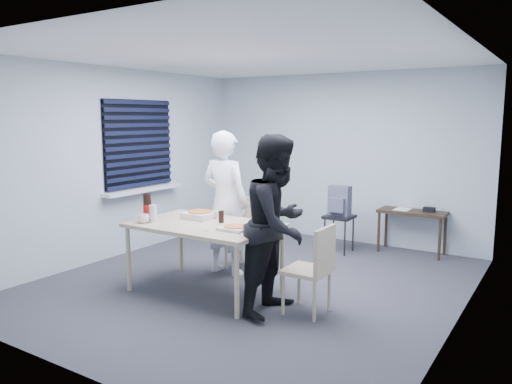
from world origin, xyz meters
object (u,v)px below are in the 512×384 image
Objects in this scene: side_table at (412,216)px; mug_a at (144,219)px; soda_bottle at (147,207)px; stool at (339,223)px; chair_far at (248,228)px; dining_table at (205,229)px; mug_b at (218,214)px; person_white at (225,203)px; chair_right at (315,264)px; backpack at (339,201)px; person_black at (278,225)px.

side_table is 7.54× the size of mug_a.
soda_bottle reaches higher than side_table.
chair_far is at bearing -119.74° from stool.
side_table is 1.03m from stool.
mug_a is at bearing -123.48° from side_table.
chair_far is 1.65× the size of stool.
soda_bottle is (-0.07, 0.13, 0.10)m from mug_a.
mug_b is at bearing 97.57° from dining_table.
person_white is (-0.20, 0.66, 0.17)m from dining_table.
backpack is (-0.71, 2.26, 0.23)m from chair_right.
dining_table is 2.42m from stool.
chair_far is 2.92× the size of soda_bottle.
chair_far reaches higher than mug_b.
mug_a is 1.23× the size of mug_b.
backpack is 1.40× the size of soda_bottle.
soda_bottle reaches higher than dining_table.
side_table is (1.50, 2.82, -0.18)m from dining_table.
person_black is at bearing 148.10° from person_white.
soda_bottle is (-0.53, -1.26, 0.41)m from chair_far.
soda_bottle is at bearing -172.48° from chair_right.
chair_right is 1.96m from mug_a.
mug_b is (-0.65, -2.01, 0.07)m from backpack.
person_white is 1.84m from backpack.
person_black is 2.41m from backpack.
person_white reaches higher than chair_far.
person_white is at bearing 158.16° from chair_right.
backpack is (-0.00, -0.01, 0.32)m from stool.
person_white is at bearing 106.60° from dining_table.
dining_table is 2.94× the size of stool.
soda_bottle is at bearing -162.10° from dining_table.
mug_a reaches higher than stool.
dining_table is 1.08m from chair_far.
backpack is (0.80, 1.65, -0.14)m from person_white.
dining_table is 0.32m from mug_b.
backpack is (0.61, 2.31, 0.03)m from dining_table.
chair_far is 1.48m from backpack.
mug_a is (-1.90, -0.39, 0.31)m from chair_right.
backpack is at bearing -115.85° from person_white.
chair_right is (1.32, 0.05, -0.20)m from dining_table.
chair_far is at bearing -133.65° from backpack.
chair_far reaches higher than stool.
person_black reaches higher than side_table.
side_table is 3.04× the size of soda_bottle.
stool is (0.80, 1.67, -0.46)m from person_white.
backpack is 2.11m from mug_b.
person_white reaches higher than backpack.
backpack is 3.46× the size of mug_a.
mug_b is (-1.54, -2.52, 0.28)m from side_table.
chair_right is 0.50× the size of person_black.
soda_bottle is (-2.15, -3.03, 0.38)m from side_table.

